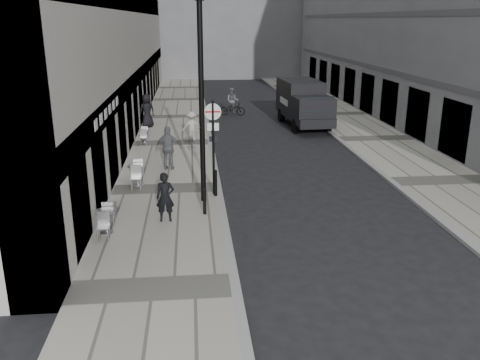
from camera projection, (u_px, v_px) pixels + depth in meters
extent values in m
plane|color=black|center=(247.00, 359.00, 9.87)|extent=(120.00, 120.00, 0.00)
cube|color=#A7A397|center=(172.00, 144.00, 26.75)|extent=(4.00, 60.00, 0.12)
cube|color=#A7A397|center=(375.00, 139.00, 27.75)|extent=(4.00, 60.00, 0.12)
imported|color=black|center=(165.00, 197.00, 16.10)|extent=(0.59, 0.40, 1.59)
cylinder|color=black|center=(213.00, 149.00, 18.29)|extent=(0.09, 0.09, 3.47)
cylinder|color=white|center=(213.00, 112.00, 17.89)|extent=(0.60, 0.04, 0.60)
cube|color=#B21414|center=(213.00, 112.00, 17.87)|extent=(0.55, 0.02, 0.06)
cube|color=white|center=(213.00, 127.00, 18.08)|extent=(0.42, 0.03, 0.28)
cylinder|color=black|center=(202.00, 104.00, 17.13)|extent=(0.18, 0.18, 6.90)
cylinder|color=black|center=(205.00, 202.00, 16.77)|extent=(0.11, 0.11, 0.84)
cylinder|color=black|center=(216.00, 184.00, 18.52)|extent=(0.12, 0.12, 0.92)
cylinder|color=black|center=(296.00, 126.00, 29.26)|extent=(0.35, 0.88, 0.86)
cylinder|color=black|center=(327.00, 125.00, 29.53)|extent=(0.35, 0.88, 0.86)
cylinder|color=black|center=(281.00, 115.00, 32.70)|extent=(0.35, 0.88, 0.86)
cylinder|color=black|center=(310.00, 114.00, 32.98)|extent=(0.35, 0.88, 0.86)
cube|color=black|center=(300.00, 97.00, 31.65)|extent=(2.37, 3.99, 2.15)
cube|color=black|center=(313.00, 110.00, 29.02)|extent=(2.26, 2.06, 1.50)
cube|color=#1E2328|center=(318.00, 105.00, 28.13)|extent=(1.90, 0.49, 0.79)
imported|color=black|center=(232.00, 109.00, 34.78)|extent=(1.83, 0.91, 0.92)
imported|color=slate|center=(232.00, 101.00, 34.61)|extent=(0.95, 0.80, 1.73)
imported|color=slate|center=(169.00, 148.00, 21.64)|extent=(1.15, 0.58, 1.89)
imported|color=#B2AEA5|center=(192.00, 126.00, 27.03)|extent=(1.07, 0.72, 1.54)
imported|color=black|center=(147.00, 111.00, 30.26)|extent=(1.15, 1.03, 1.98)
cylinder|color=#AEAEB0|center=(107.00, 232.00, 15.39)|extent=(0.41, 0.41, 0.03)
cylinder|color=#AEAEB0|center=(106.00, 222.00, 15.29)|extent=(0.06, 0.06, 0.69)
cylinder|color=#AEAEB0|center=(105.00, 211.00, 15.19)|extent=(0.65, 0.65, 0.03)
cylinder|color=silver|center=(138.00, 184.00, 19.88)|extent=(0.45, 0.45, 0.03)
cylinder|color=silver|center=(138.00, 175.00, 19.76)|extent=(0.06, 0.06, 0.76)
cylinder|color=silver|center=(137.00, 166.00, 19.65)|extent=(0.72, 0.72, 0.03)
cylinder|color=#AFAFB1|center=(145.00, 142.00, 26.68)|extent=(0.39, 0.39, 0.03)
cylinder|color=#AFAFB1|center=(144.00, 136.00, 26.58)|extent=(0.05, 0.05, 0.65)
cylinder|color=#AFAFB1|center=(144.00, 130.00, 26.49)|extent=(0.62, 0.62, 0.03)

